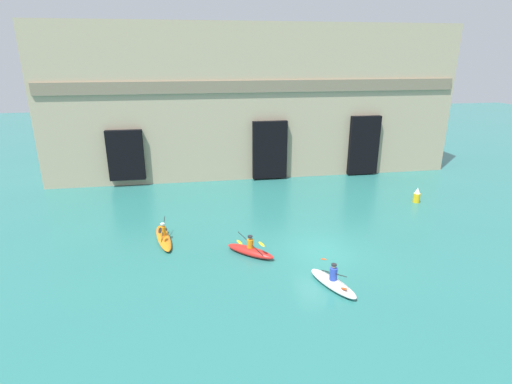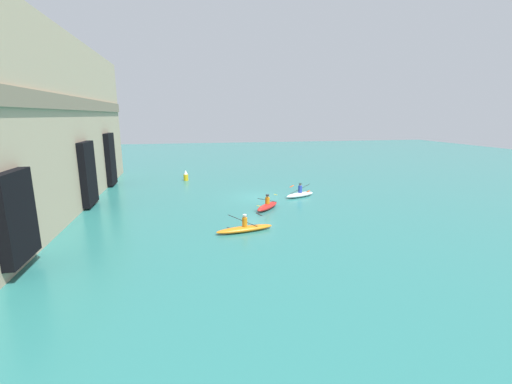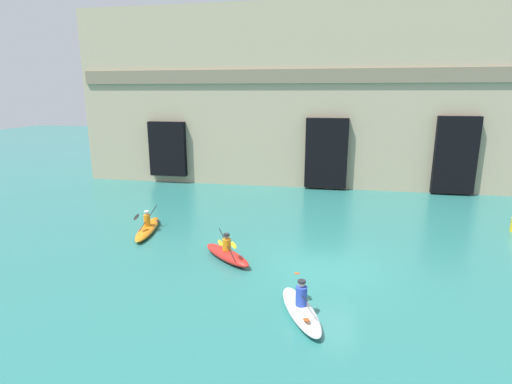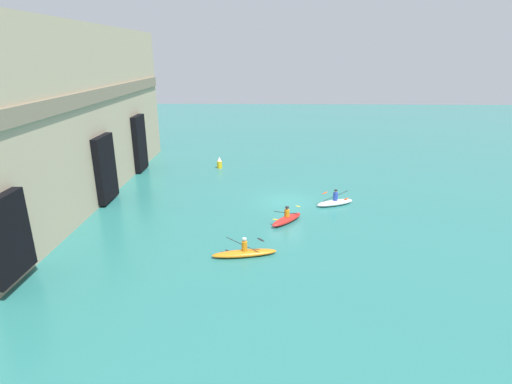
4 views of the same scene
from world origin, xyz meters
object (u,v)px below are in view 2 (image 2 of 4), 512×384
kayak_red (267,206)px  kayak_white (300,194)px  marker_buoy (186,176)px  kayak_orange (245,228)px

kayak_red → kayak_white: size_ratio=0.87×
kayak_white → kayak_red: bearing=18.9°
kayak_red → marker_buoy: 14.20m
kayak_orange → marker_buoy: 17.86m
kayak_orange → kayak_red: size_ratio=1.41×
kayak_orange → kayak_white: 9.99m
kayak_orange → kayak_white: bearing=41.1°
kayak_red → marker_buoy: size_ratio=2.31×
kayak_orange → kayak_red: bearing=50.7°
kayak_white → marker_buoy: (9.68, 9.52, 0.27)m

